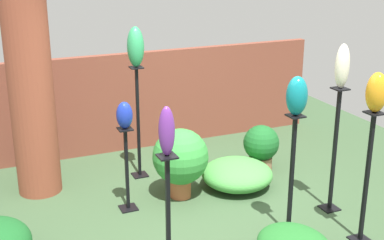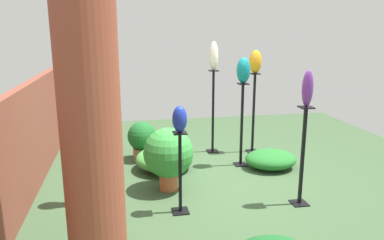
{
  "view_description": "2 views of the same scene",
  "coord_description": "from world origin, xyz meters",
  "px_view_note": "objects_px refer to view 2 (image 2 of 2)",
  "views": [
    {
      "loc": [
        -2.36,
        -4.9,
        3.0
      ],
      "look_at": [
        -0.1,
        0.38,
        1.08
      ],
      "focal_mm": 50.0,
      "sensor_mm": 36.0,
      "label": 1
    },
    {
      "loc": [
        -4.94,
        1.23,
        2.16
      ],
      "look_at": [
        -0.26,
        0.34,
        1.01
      ],
      "focal_mm": 35.0,
      "sensor_mm": 36.0,
      "label": 2
    }
  ],
  "objects_px": {
    "art_vase_violet": "(308,88)",
    "art_vase_ivory": "(214,56)",
    "art_vase_amber": "(256,62)",
    "potted_plant_walkway_edge": "(168,154)",
    "pedestal_cobalt": "(180,177)",
    "pedestal_ivory": "(213,115)",
    "pedestal_jade": "(107,151)",
    "art_vase_teal": "(243,70)",
    "pedestal_teal": "(242,128)",
    "art_vase_cobalt": "(180,119)",
    "pedestal_amber": "(253,116)",
    "brick_pillar": "(91,130)",
    "potted_plant_back_center": "(142,139)",
    "art_vase_jade": "(102,65)",
    "pedestal_violet": "(302,161)"
  },
  "relations": [
    {
      "from": "art_vase_violet",
      "to": "art_vase_ivory",
      "type": "height_order",
      "value": "art_vase_ivory"
    },
    {
      "from": "art_vase_amber",
      "to": "potted_plant_walkway_edge",
      "type": "height_order",
      "value": "art_vase_amber"
    },
    {
      "from": "pedestal_cobalt",
      "to": "art_vase_violet",
      "type": "relative_size",
      "value": 2.29
    },
    {
      "from": "pedestal_ivory",
      "to": "pedestal_jade",
      "type": "bearing_deg",
      "value": 134.71
    },
    {
      "from": "pedestal_ivory",
      "to": "art_vase_teal",
      "type": "height_order",
      "value": "art_vase_teal"
    },
    {
      "from": "pedestal_teal",
      "to": "pedestal_cobalt",
      "type": "distance_m",
      "value": 1.89
    },
    {
      "from": "pedestal_jade",
      "to": "art_vase_amber",
      "type": "bearing_deg",
      "value": -56.84
    },
    {
      "from": "art_vase_violet",
      "to": "pedestal_cobalt",
      "type": "bearing_deg",
      "value": 87.48
    },
    {
      "from": "art_vase_cobalt",
      "to": "potted_plant_walkway_edge",
      "type": "height_order",
      "value": "art_vase_cobalt"
    },
    {
      "from": "pedestal_amber",
      "to": "pedestal_teal",
      "type": "bearing_deg",
      "value": 145.9
    },
    {
      "from": "potted_plant_walkway_edge",
      "to": "art_vase_amber",
      "type": "bearing_deg",
      "value": -51.38
    },
    {
      "from": "art_vase_amber",
      "to": "pedestal_amber",
      "type": "bearing_deg",
      "value": 0.0
    },
    {
      "from": "art_vase_teal",
      "to": "potted_plant_walkway_edge",
      "type": "xyz_separation_m",
      "value": [
        -0.73,
        1.28,
        -1.03
      ]
    },
    {
      "from": "potted_plant_walkway_edge",
      "to": "brick_pillar",
      "type": "bearing_deg",
      "value": 151.2
    },
    {
      "from": "pedestal_jade",
      "to": "pedestal_ivory",
      "type": "height_order",
      "value": "pedestal_jade"
    },
    {
      "from": "art_vase_ivory",
      "to": "pedestal_ivory",
      "type": "bearing_deg",
      "value": 90.0
    },
    {
      "from": "pedestal_ivory",
      "to": "potted_plant_walkway_edge",
      "type": "relative_size",
      "value": 1.69
    },
    {
      "from": "potted_plant_back_center",
      "to": "art_vase_teal",
      "type": "bearing_deg",
      "value": -109.7
    },
    {
      "from": "art_vase_jade",
      "to": "potted_plant_walkway_edge",
      "type": "relative_size",
      "value": 0.58
    },
    {
      "from": "potted_plant_back_center",
      "to": "art_vase_cobalt",
      "type": "bearing_deg",
      "value": -170.34
    },
    {
      "from": "brick_pillar",
      "to": "potted_plant_walkway_edge",
      "type": "relative_size",
      "value": 3.0
    },
    {
      "from": "art_vase_amber",
      "to": "art_vase_ivory",
      "type": "xyz_separation_m",
      "value": [
        0.14,
        0.71,
        0.1
      ]
    },
    {
      "from": "pedestal_teal",
      "to": "potted_plant_walkway_edge",
      "type": "xyz_separation_m",
      "value": [
        -0.73,
        1.28,
        -0.11
      ]
    },
    {
      "from": "pedestal_jade",
      "to": "art_vase_jade",
      "type": "relative_size",
      "value": 2.94
    },
    {
      "from": "brick_pillar",
      "to": "potted_plant_back_center",
      "type": "bearing_deg",
      "value": -11.41
    },
    {
      "from": "pedestal_ivory",
      "to": "art_vase_ivory",
      "type": "xyz_separation_m",
      "value": [
        0.0,
        -0.0,
        1.04
      ]
    },
    {
      "from": "art_vase_amber",
      "to": "brick_pillar",
      "type": "bearing_deg",
      "value": 138.8
    },
    {
      "from": "pedestal_violet",
      "to": "potted_plant_back_center",
      "type": "xyz_separation_m",
      "value": [
        2.05,
        1.86,
        -0.21
      ]
    },
    {
      "from": "pedestal_violet",
      "to": "pedestal_ivory",
      "type": "relative_size",
      "value": 0.86
    },
    {
      "from": "art_vase_teal",
      "to": "potted_plant_back_center",
      "type": "height_order",
      "value": "art_vase_teal"
    },
    {
      "from": "brick_pillar",
      "to": "pedestal_violet",
      "type": "bearing_deg",
      "value": -71.61
    },
    {
      "from": "pedestal_cobalt",
      "to": "potted_plant_back_center",
      "type": "xyz_separation_m",
      "value": [
        1.98,
        0.34,
        -0.09
      ]
    },
    {
      "from": "brick_pillar",
      "to": "art_vase_teal",
      "type": "relative_size",
      "value": 6.52
    },
    {
      "from": "art_vase_amber",
      "to": "pedestal_cobalt",
      "type": "bearing_deg",
      "value": 141.21
    },
    {
      "from": "brick_pillar",
      "to": "art_vase_violet",
      "type": "distance_m",
      "value": 2.58
    },
    {
      "from": "pedestal_cobalt",
      "to": "pedestal_ivory",
      "type": "bearing_deg",
      "value": -23.22
    },
    {
      "from": "pedestal_violet",
      "to": "art_vase_jade",
      "type": "bearing_deg",
      "value": 78.45
    },
    {
      "from": "pedestal_ivory",
      "to": "art_vase_amber",
      "type": "xyz_separation_m",
      "value": [
        -0.14,
        -0.71,
        0.94
      ]
    },
    {
      "from": "pedestal_amber",
      "to": "pedestal_jade",
      "type": "height_order",
      "value": "pedestal_jade"
    },
    {
      "from": "pedestal_violet",
      "to": "pedestal_amber",
      "type": "bearing_deg",
      "value": -3.28
    },
    {
      "from": "pedestal_jade",
      "to": "art_vase_jade",
      "type": "bearing_deg",
      "value": -90.0
    },
    {
      "from": "brick_pillar",
      "to": "art_vase_violet",
      "type": "bearing_deg",
      "value": -71.61
    },
    {
      "from": "pedestal_jade",
      "to": "art_vase_amber",
      "type": "relative_size",
      "value": 3.75
    },
    {
      "from": "potted_plant_walkway_edge",
      "to": "pedestal_amber",
      "type": "bearing_deg",
      "value": -51.38
    },
    {
      "from": "pedestal_amber",
      "to": "art_vase_violet",
      "type": "bearing_deg",
      "value": 176.72
    },
    {
      "from": "pedestal_ivory",
      "to": "brick_pillar",
      "type": "bearing_deg",
      "value": 148.83
    },
    {
      "from": "brick_pillar",
      "to": "pedestal_amber",
      "type": "relative_size",
      "value": 1.84
    },
    {
      "from": "pedestal_amber",
      "to": "art_vase_teal",
      "type": "height_order",
      "value": "art_vase_teal"
    },
    {
      "from": "pedestal_cobalt",
      "to": "pedestal_violet",
      "type": "bearing_deg",
      "value": -92.52
    },
    {
      "from": "pedestal_teal",
      "to": "art_vase_amber",
      "type": "height_order",
      "value": "art_vase_amber"
    }
  ]
}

